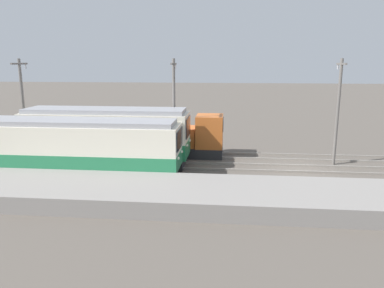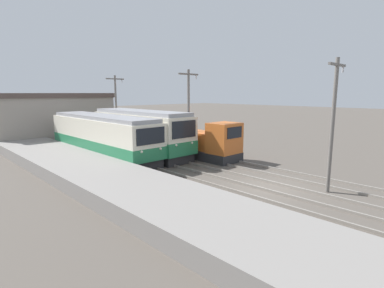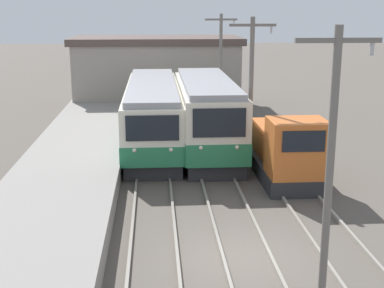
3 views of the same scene
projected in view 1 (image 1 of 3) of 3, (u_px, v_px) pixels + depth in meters
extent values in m
plane|color=#564F47|center=(298.00, 170.00, 23.73)|extent=(200.00, 200.00, 0.00)
cube|color=gray|center=(321.00, 200.00, 17.57)|extent=(4.50, 54.00, 0.84)
cube|color=gray|center=(308.00, 186.00, 20.49)|extent=(0.10, 60.00, 0.14)
cube|color=gray|center=(303.00, 178.00, 21.89)|extent=(0.10, 60.00, 0.14)
cube|color=gray|center=(299.00, 172.00, 23.21)|extent=(0.10, 60.00, 0.14)
cube|color=gray|center=(295.00, 165.00, 24.61)|extent=(0.10, 60.00, 0.14)
cube|color=gray|center=(292.00, 159.00, 26.12)|extent=(0.10, 60.00, 0.14)
cube|color=gray|center=(289.00, 154.00, 27.52)|extent=(0.10, 60.00, 0.14)
cube|color=#28282B|center=(70.00, 170.00, 22.49)|extent=(2.58, 12.74, 0.70)
cube|color=silver|center=(68.00, 145.00, 22.15)|extent=(2.80, 13.27, 2.48)
cube|color=#267A4C|center=(69.00, 158.00, 22.32)|extent=(2.84, 13.31, 0.89)
cube|color=black|center=(180.00, 139.00, 21.39)|extent=(2.24, 0.06, 1.09)
sphere|color=silver|center=(178.00, 158.00, 20.84)|extent=(0.18, 0.18, 0.18)
sphere|color=silver|center=(182.00, 152.00, 22.34)|extent=(0.18, 0.18, 0.18)
cube|color=#939399|center=(67.00, 122.00, 21.85)|extent=(2.46, 12.74, 0.28)
cube|color=#28282B|center=(107.00, 159.00, 25.07)|extent=(2.58, 10.42, 0.70)
cube|color=silver|center=(106.00, 134.00, 24.70)|extent=(2.80, 10.85, 2.80)
cube|color=#267A4C|center=(107.00, 147.00, 24.89)|extent=(2.84, 10.89, 1.01)
cube|color=black|center=(188.00, 127.00, 24.04)|extent=(2.24, 0.06, 1.23)
sphere|color=silver|center=(187.00, 145.00, 23.52)|extent=(0.18, 0.18, 0.18)
sphere|color=silver|center=(190.00, 140.00, 25.02)|extent=(0.18, 0.18, 0.18)
cube|color=#939399|center=(105.00, 111.00, 24.37)|extent=(2.46, 10.42, 0.28)
cube|color=#28282B|center=(182.00, 151.00, 27.53)|extent=(2.40, 5.94, 0.70)
cube|color=#D16628|center=(210.00, 131.00, 27.01)|extent=(2.28, 1.90, 2.30)
cube|color=black|center=(223.00, 124.00, 26.81)|extent=(1.68, 0.04, 0.83)
cube|color=#D16628|center=(169.00, 136.00, 27.40)|extent=(1.92, 3.94, 1.40)
cylinder|color=black|center=(169.00, 124.00, 27.19)|extent=(0.16, 0.16, 0.50)
cylinder|color=slate|center=(338.00, 113.00, 24.37)|extent=(0.20, 0.20, 6.97)
cube|color=slate|center=(342.00, 64.00, 23.70)|extent=(2.00, 0.12, 0.12)
cylinder|color=#B2B2B7|center=(338.00, 67.00, 24.52)|extent=(0.10, 0.10, 0.30)
cylinder|color=slate|center=(174.00, 111.00, 25.43)|extent=(0.20, 0.20, 6.97)
cube|color=slate|center=(174.00, 64.00, 24.76)|extent=(2.00, 0.12, 0.12)
cylinder|color=#B2B2B7|center=(175.00, 67.00, 25.58)|extent=(0.10, 0.10, 0.30)
cylinder|color=slate|center=(24.00, 109.00, 26.49)|extent=(0.20, 0.20, 6.97)
cube|color=slate|center=(19.00, 64.00, 25.82)|extent=(2.00, 0.12, 0.12)
cylinder|color=#B2B2B7|center=(26.00, 67.00, 26.64)|extent=(0.10, 0.10, 0.30)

